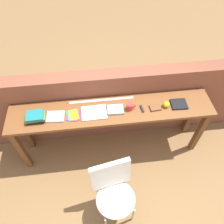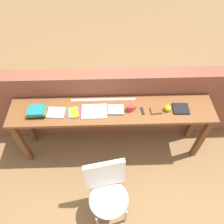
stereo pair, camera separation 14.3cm
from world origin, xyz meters
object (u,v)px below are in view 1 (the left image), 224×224
book_repair_rightmost (179,104)px  magazine_cycling (55,116)px  book_open_centre (94,113)px  sports_ball_small (166,104)px  book_stack_leftmost (35,117)px  pamphlet_pile_colourful (74,115)px  multitool_folded (142,109)px  chair_white_moulded (114,191)px  mug (130,107)px  leather_journal_brown (155,107)px

book_repair_rightmost → magazine_cycling: bearing=-177.5°
book_open_centre → sports_ball_small: 0.88m
book_stack_leftmost → magazine_cycling: (0.22, 0.01, -0.03)m
magazine_cycling → pamphlet_pile_colourful: magazine_cycling is taller
pamphlet_pile_colourful → multitool_folded: multitool_folded is taller
book_repair_rightmost → multitool_folded: bearing=-176.0°
chair_white_moulded → mug: (0.30, 0.84, 0.40)m
magazine_cycling → leather_journal_brown: leather_journal_brown is taller
book_repair_rightmost → pamphlet_pile_colourful: bearing=-177.2°
magazine_cycling → chair_white_moulded: bearing=-50.0°
pamphlet_pile_colourful → book_open_centre: (0.24, 0.01, 0.00)m
multitool_folded → book_repair_rightmost: 0.47m
sports_ball_small → chair_white_moulded: bearing=-131.9°
chair_white_moulded → book_stack_leftmost: (-0.82, 0.81, 0.40)m
book_repair_rightmost → leather_journal_brown: bearing=-174.3°
pamphlet_pile_colourful → book_stack_leftmost: bearing=-179.5°
mug → book_repair_rightmost: (0.61, -0.00, -0.03)m
chair_white_moulded → book_repair_rightmost: 1.29m
book_open_centre → mug: (0.44, 0.01, 0.04)m
magazine_cycling → leather_journal_brown: size_ratio=1.60×
leather_journal_brown → mug: bearing=171.0°
sports_ball_small → leather_journal_brown: bearing=-175.9°
book_open_centre → leather_journal_brown: bearing=-2.1°
leather_journal_brown → sports_ball_small: (0.14, 0.01, 0.03)m
chair_white_moulded → mug: 0.98m
book_stack_leftmost → multitool_folded: 1.26m
book_stack_leftmost → leather_journal_brown: 1.42m
mug → leather_journal_brown: bearing=-4.3°
sports_ball_small → book_open_centre: bearing=-180.0°
book_open_centre → chair_white_moulded: bearing=-81.8°
sports_ball_small → book_repair_rightmost: (0.17, 0.01, -0.03)m
book_stack_leftmost → book_repair_rightmost: book_stack_leftmost is taller
chair_white_moulded → book_open_centre: book_open_centre is taller
book_stack_leftmost → book_repair_rightmost: (1.72, 0.02, -0.03)m
pamphlet_pile_colourful → mug: mug is taller
pamphlet_pile_colourful → sports_ball_small: size_ratio=2.43×
leather_journal_brown → multitool_folded: bearing=174.2°
sports_ball_small → book_repair_rightmost: bearing=3.3°
chair_white_moulded → sports_ball_small: size_ratio=11.16×
book_open_centre → multitool_folded: book_open_centre is taller
mug → multitool_folded: mug is taller
chair_white_moulded → leather_journal_brown: (0.60, 0.82, 0.37)m
magazine_cycling → book_repair_rightmost: (1.50, 0.01, 0.00)m
magazine_cycling → multitool_folded: (1.04, -0.00, -0.00)m
mug → sports_ball_small: mug is taller
chair_white_moulded → leather_journal_brown: bearing=53.5°
book_stack_leftmost → magazine_cycling: book_stack_leftmost is taller
magazine_cycling → book_open_centre: (0.46, 0.00, 0.00)m
magazine_cycling → pamphlet_pile_colourful: bearing=2.7°
book_stack_leftmost → sports_ball_small: 1.56m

